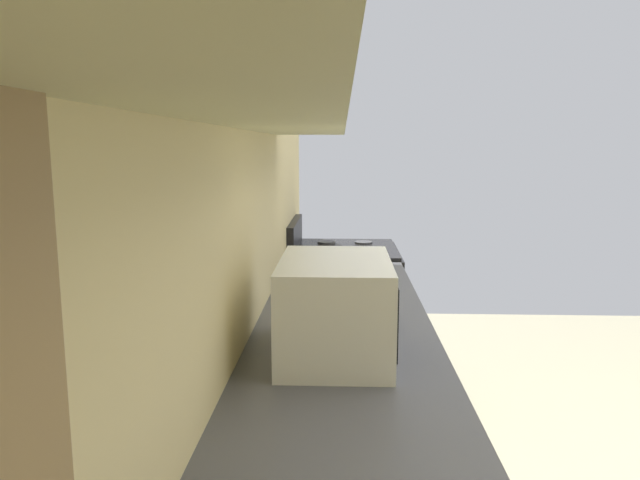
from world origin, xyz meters
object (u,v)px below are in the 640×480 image
Objects in this scene: oven_range at (344,323)px; kettle at (350,278)px; bowl at (349,268)px; microwave at (336,308)px.

oven_range reaches higher than kettle.
microwave is at bearing 177.35° from bowl.
bowl is at bearing -2.65° from microwave.
microwave is 1.11m from bowl.
microwave is 2.21× the size of kettle.
microwave reaches higher than oven_range.
kettle is at bearing 180.00° from bowl.
oven_range is 1.84m from microwave.
oven_range is 0.80m from bowl.
bowl is 0.92× the size of kettle.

